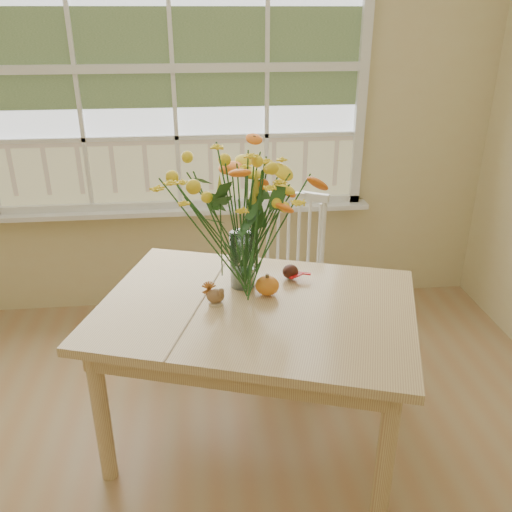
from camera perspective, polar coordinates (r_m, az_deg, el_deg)
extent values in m
cube|color=beige|center=(3.39, -8.54, 15.66)|extent=(4.00, 0.02, 2.70)
cube|color=silver|center=(3.35, -8.78, 19.00)|extent=(2.20, 0.00, 1.60)
cube|color=white|center=(3.49, -7.91, 4.72)|extent=(2.42, 0.12, 0.03)
cube|color=tan|center=(2.33, 0.05, -5.58)|extent=(1.55, 1.31, 0.04)
cube|color=tan|center=(2.37, 0.05, -7.05)|extent=(1.40, 1.16, 0.10)
cylinder|color=tan|center=(2.41, -15.94, -15.77)|extent=(0.07, 0.07, 0.67)
cylinder|color=tan|center=(2.97, -9.32, -6.64)|extent=(0.07, 0.07, 0.67)
cylinder|color=tan|center=(2.21, 13.46, -20.00)|extent=(0.07, 0.07, 0.67)
cylinder|color=tan|center=(2.81, 13.38, -9.07)|extent=(0.07, 0.07, 0.67)
cube|color=white|center=(3.04, 3.15, -3.41)|extent=(0.50, 0.49, 0.05)
cube|color=white|center=(3.08, 3.42, 2.02)|extent=(0.43, 0.13, 0.49)
cylinder|color=white|center=(3.03, -0.27, -8.47)|extent=(0.04, 0.04, 0.42)
cylinder|color=white|center=(3.29, 0.32, -5.53)|extent=(0.04, 0.04, 0.42)
cylinder|color=white|center=(3.02, 6.06, -8.78)|extent=(0.04, 0.04, 0.42)
cylinder|color=white|center=(3.28, 6.10, -5.80)|extent=(0.04, 0.04, 0.42)
cylinder|color=white|center=(2.42, -1.42, -0.38)|extent=(0.11, 0.11, 0.26)
ellipsoid|color=orange|center=(2.38, 1.19, -3.22)|extent=(0.11, 0.11, 0.08)
cylinder|color=#CCB78C|center=(2.33, -4.26, -4.96)|extent=(0.06, 0.06, 0.01)
ellipsoid|color=brown|center=(2.31, -4.29, -4.22)|extent=(0.08, 0.06, 0.06)
ellipsoid|color=#38160F|center=(2.53, 3.64, -1.73)|extent=(0.07, 0.07, 0.07)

